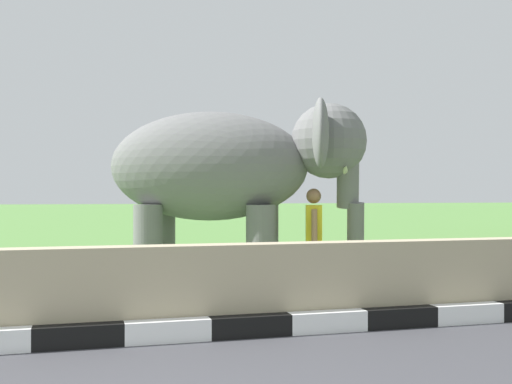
{
  "coord_description": "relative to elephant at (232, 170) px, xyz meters",
  "views": [
    {
      "loc": [
        0.11,
        -2.62,
        1.55
      ],
      "look_at": [
        2.65,
        6.47,
        1.6
      ],
      "focal_mm": 44.26,
      "sensor_mm": 36.0,
      "label": 1
    }
  ],
  "objects": [
    {
      "name": "barrier_parapet",
      "position": [
        -0.39,
        -2.63,
        -1.45
      ],
      "size": [
        28.0,
        0.36,
        1.0
      ],
      "primitive_type": "cube",
      "color": "tan",
      "rests_on": "ground_plane"
    },
    {
      "name": "striped_curb",
      "position": [
        -2.74,
        -2.93,
        -1.83
      ],
      "size": [
        16.2,
        0.2,
        0.24
      ],
      "color": "white",
      "rests_on": "ground_plane"
    },
    {
      "name": "person_handler",
      "position": [
        1.19,
        -0.46,
        -1.02
      ],
      "size": [
        0.36,
        0.65,
        1.66
      ],
      "color": "navy",
      "rests_on": "ground_plane"
    },
    {
      "name": "elephant",
      "position": [
        0.0,
        0.0,
        0.0
      ],
      "size": [
        4.06,
        3.08,
        2.97
      ],
      "color": "slate",
      "rests_on": "ground_plane"
    }
  ]
}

